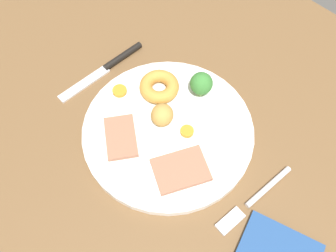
# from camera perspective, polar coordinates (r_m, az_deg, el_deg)

# --- Properties ---
(dining_table) EXTENTS (1.20, 0.84, 0.04)m
(dining_table) POSITION_cam_1_polar(r_m,az_deg,el_deg) (0.66, 1.86, -1.55)
(dining_table) COLOR brown
(dining_table) RESTS_ON ground
(dinner_plate) EXTENTS (0.28, 0.28, 0.01)m
(dinner_plate) POSITION_cam_1_polar(r_m,az_deg,el_deg) (0.63, 0.00, -0.77)
(dinner_plate) COLOR white
(dinner_plate) RESTS_ON dining_table
(meat_slice_main) EXTENTS (0.09, 0.10, 0.01)m
(meat_slice_main) POSITION_cam_1_polar(r_m,az_deg,el_deg) (0.59, 1.91, -6.56)
(meat_slice_main) COLOR #9E664C
(meat_slice_main) RESTS_ON dinner_plate
(meat_slice_under) EXTENTS (0.09, 0.08, 0.01)m
(meat_slice_under) POSITION_cam_1_polar(r_m,az_deg,el_deg) (0.62, -7.07, -1.66)
(meat_slice_under) COLOR #9E664C
(meat_slice_under) RESTS_ON dinner_plate
(yorkshire_pudding) EXTENTS (0.07, 0.07, 0.02)m
(yorkshire_pudding) POSITION_cam_1_polar(r_m,az_deg,el_deg) (0.66, -1.32, 5.91)
(yorkshire_pudding) COLOR #C68938
(yorkshire_pudding) RESTS_ON dinner_plate
(roast_potato_left) EXTENTS (0.05, 0.05, 0.03)m
(roast_potato_left) POSITION_cam_1_polar(r_m,az_deg,el_deg) (0.62, -0.88, 1.68)
(roast_potato_left) COLOR #BC8C42
(roast_potato_left) RESTS_ON dinner_plate
(carrot_coin_front) EXTENTS (0.02, 0.02, 0.01)m
(carrot_coin_front) POSITION_cam_1_polar(r_m,az_deg,el_deg) (0.62, 2.55, -1.08)
(carrot_coin_front) COLOR orange
(carrot_coin_front) RESTS_ON dinner_plate
(carrot_coin_back) EXTENTS (0.03, 0.03, 0.01)m
(carrot_coin_back) POSITION_cam_1_polar(r_m,az_deg,el_deg) (0.67, -7.24, 5.24)
(carrot_coin_back) COLOR orange
(carrot_coin_back) RESTS_ON dinner_plate
(broccoli_floret) EXTENTS (0.04, 0.04, 0.05)m
(broccoli_floret) POSITION_cam_1_polar(r_m,az_deg,el_deg) (0.65, 5.00, 6.31)
(broccoli_floret) COLOR #8CB766
(broccoli_floret) RESTS_ON dinner_plate
(fork) EXTENTS (0.03, 0.15, 0.01)m
(fork) POSITION_cam_1_polar(r_m,az_deg,el_deg) (0.60, 12.61, -10.82)
(fork) COLOR silver
(fork) RESTS_ON dining_table
(knife) EXTENTS (0.02, 0.19, 0.01)m
(knife) POSITION_cam_1_polar(r_m,az_deg,el_deg) (0.72, -8.83, 8.87)
(knife) COLOR black
(knife) RESTS_ON dining_table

